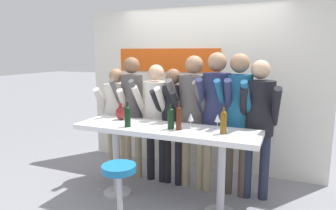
# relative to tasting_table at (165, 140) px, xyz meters

# --- Properties ---
(ground_plane) EXTENTS (40.00, 40.00, 0.00)m
(ground_plane) POSITION_rel_tasting_table_xyz_m (-0.00, 0.00, -0.80)
(ground_plane) COLOR gray
(back_wall) EXTENTS (3.79, 0.12, 2.50)m
(back_wall) POSITION_rel_tasting_table_xyz_m (-0.01, 1.34, 0.45)
(back_wall) COLOR silver
(back_wall) RESTS_ON ground_plane
(tasting_table) EXTENTS (2.19, 0.61, 0.95)m
(tasting_table) POSITION_rel_tasting_table_xyz_m (0.00, 0.00, 0.00)
(tasting_table) COLOR white
(tasting_table) RESTS_ON ground_plane
(bar_stool) EXTENTS (0.36, 0.36, 0.70)m
(bar_stool) POSITION_rel_tasting_table_xyz_m (-0.22, -0.68, -0.34)
(bar_stool) COLOR #B2B2B7
(bar_stool) RESTS_ON ground_plane
(person_far_left) EXTENTS (0.48, 0.56, 1.59)m
(person_far_left) POSITION_rel_tasting_table_xyz_m (-1.01, 0.56, 0.18)
(person_far_left) COLOR gray
(person_far_left) RESTS_ON ground_plane
(person_left) EXTENTS (0.39, 0.53, 1.75)m
(person_left) POSITION_rel_tasting_table_xyz_m (-0.75, 0.55, 0.31)
(person_left) COLOR gray
(person_left) RESTS_ON ground_plane
(person_center_left) EXTENTS (0.44, 0.54, 1.66)m
(person_center_left) POSITION_rel_tasting_table_xyz_m (-0.38, 0.56, 0.22)
(person_center_left) COLOR black
(person_center_left) RESTS_ON ground_plane
(person_center) EXTENTS (0.40, 0.52, 1.61)m
(person_center) POSITION_rel_tasting_table_xyz_m (-0.12, 0.54, 0.20)
(person_center) COLOR black
(person_center) RESTS_ON ground_plane
(person_center_right) EXTENTS (0.52, 0.62, 1.78)m
(person_center_right) POSITION_rel_tasting_table_xyz_m (0.16, 0.55, 0.30)
(person_center_right) COLOR gray
(person_center_right) RESTS_ON ground_plane
(person_right) EXTENTS (0.45, 0.58, 1.82)m
(person_right) POSITION_rel_tasting_table_xyz_m (0.47, 0.52, 0.34)
(person_right) COLOR gray
(person_right) RESTS_ON ground_plane
(person_far_right) EXTENTS (0.44, 0.58, 1.81)m
(person_far_right) POSITION_rel_tasting_table_xyz_m (0.74, 0.54, 0.34)
(person_far_right) COLOR #473D33
(person_far_right) RESTS_ON ground_plane
(person_rightmost) EXTENTS (0.49, 0.59, 1.73)m
(person_rightmost) POSITION_rel_tasting_table_xyz_m (0.99, 0.55, 0.27)
(person_rightmost) COLOR #23283D
(person_rightmost) RESTS_ON ground_plane
(wine_bottle_0) EXTENTS (0.06, 0.06, 0.33)m
(wine_bottle_0) POSITION_rel_tasting_table_xyz_m (0.19, -0.04, 0.30)
(wine_bottle_0) COLOR #4C1E0F
(wine_bottle_0) RESTS_ON tasting_table
(wine_bottle_1) EXTENTS (0.07, 0.07, 0.30)m
(wine_bottle_1) POSITION_rel_tasting_table_xyz_m (-0.42, -0.15, 0.29)
(wine_bottle_1) COLOR black
(wine_bottle_1) RESTS_ON tasting_table
(wine_bottle_2) EXTENTS (0.07, 0.07, 0.31)m
(wine_bottle_2) POSITION_rel_tasting_table_xyz_m (0.69, -0.01, 0.29)
(wine_bottle_2) COLOR brown
(wine_bottle_2) RESTS_ON tasting_table
(wine_bottle_3) EXTENTS (0.08, 0.08, 0.29)m
(wine_bottle_3) POSITION_rel_tasting_table_xyz_m (0.09, -0.05, 0.29)
(wine_bottle_3) COLOR black
(wine_bottle_3) RESTS_ON tasting_table
(wine_glass_0) EXTENTS (0.07, 0.07, 0.18)m
(wine_glass_0) POSITION_rel_tasting_table_xyz_m (0.29, 0.08, 0.28)
(wine_glass_0) COLOR silver
(wine_glass_0) RESTS_ON tasting_table
(wine_glass_1) EXTENTS (0.07, 0.07, 0.18)m
(wine_glass_1) POSITION_rel_tasting_table_xyz_m (0.59, 0.15, 0.28)
(wine_glass_1) COLOR silver
(wine_glass_1) RESTS_ON tasting_table
(decorative_vase) EXTENTS (0.13, 0.13, 0.22)m
(decorative_vase) POSITION_rel_tasting_table_xyz_m (-0.69, 0.15, 0.24)
(decorative_vase) COLOR maroon
(decorative_vase) RESTS_ON tasting_table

